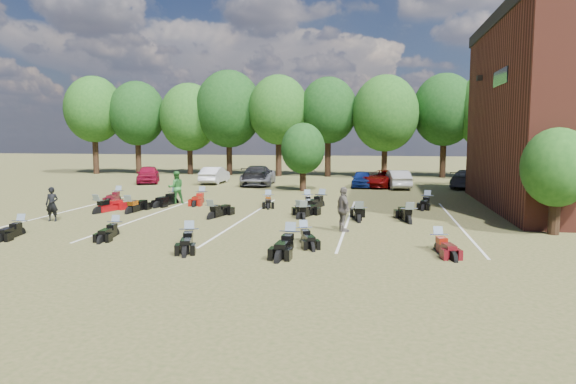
% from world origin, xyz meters
% --- Properties ---
extents(ground, '(160.00, 160.00, 0.00)m').
position_xyz_m(ground, '(0.00, 0.00, 0.00)').
color(ground, brown).
rests_on(ground, ground).
extents(car_0, '(3.20, 4.67, 1.48)m').
position_xyz_m(car_0, '(-15.83, 19.39, 0.74)').
color(car_0, maroon).
rests_on(car_0, ground).
extents(car_1, '(1.52, 4.25, 1.40)m').
position_xyz_m(car_1, '(-10.16, 20.01, 0.70)').
color(car_1, '#B3B3B8').
rests_on(car_1, ground).
extents(car_2, '(2.93, 5.47, 1.46)m').
position_xyz_m(car_2, '(-6.18, 19.06, 0.73)').
color(car_2, gray).
rests_on(car_2, ground).
extents(car_3, '(2.71, 5.69, 1.60)m').
position_xyz_m(car_3, '(-6.24, 19.36, 0.80)').
color(car_3, black).
rests_on(car_3, ground).
extents(car_4, '(1.57, 3.77, 1.28)m').
position_xyz_m(car_4, '(2.15, 19.01, 0.64)').
color(car_4, navy).
rests_on(car_4, ground).
extents(car_5, '(2.08, 4.38, 1.39)m').
position_xyz_m(car_5, '(4.85, 18.52, 0.69)').
color(car_5, '#B6B6B1').
rests_on(car_5, ground).
extents(car_6, '(3.93, 5.23, 1.32)m').
position_xyz_m(car_6, '(3.79, 19.32, 0.66)').
color(car_6, '#630605').
rests_on(car_6, ground).
extents(car_7, '(3.49, 5.27, 1.42)m').
position_xyz_m(car_7, '(10.15, 19.65, 0.71)').
color(car_7, '#3B3B41').
rests_on(car_7, ground).
extents(person_black, '(0.65, 0.48, 1.63)m').
position_xyz_m(person_black, '(-11.76, 0.39, 0.81)').
color(person_black, black).
rests_on(person_black, ground).
extents(person_green, '(1.19, 1.11, 1.95)m').
position_xyz_m(person_green, '(-8.38, 7.27, 0.97)').
color(person_green, '#286B2A').
rests_on(person_green, ground).
extents(person_grey, '(0.93, 1.21, 1.91)m').
position_xyz_m(person_grey, '(1.97, 0.08, 0.95)').
color(person_grey, '#5B544E').
rests_on(person_grey, ground).
extents(motorcycle_0, '(1.00, 2.18, 1.17)m').
position_xyz_m(motorcycle_0, '(-11.00, -2.83, 0.00)').
color(motorcycle_0, black).
rests_on(motorcycle_0, ground).
extents(motorcycle_1, '(0.92, 2.11, 1.14)m').
position_xyz_m(motorcycle_1, '(-7.10, -2.30, 0.00)').
color(motorcycle_1, black).
rests_on(motorcycle_1, ground).
extents(motorcycle_2, '(1.30, 2.39, 1.27)m').
position_xyz_m(motorcycle_2, '(-3.43, -3.64, 0.00)').
color(motorcycle_2, black).
rests_on(motorcycle_2, ground).
extents(motorcycle_3, '(0.88, 2.45, 1.35)m').
position_xyz_m(motorcycle_3, '(0.33, -3.65, 0.00)').
color(motorcycle_3, black).
rests_on(motorcycle_3, ground).
extents(motorcycle_4, '(1.31, 2.15, 1.14)m').
position_xyz_m(motorcycle_4, '(0.63, -2.24, 0.00)').
color(motorcycle_4, black).
rests_on(motorcycle_4, ground).
extents(motorcycle_6, '(1.08, 2.19, 1.17)m').
position_xyz_m(motorcycle_6, '(5.52, -2.86, 0.00)').
color(motorcycle_6, '#4F0B11').
rests_on(motorcycle_6, ground).
extents(motorcycle_7, '(1.36, 2.63, 1.40)m').
position_xyz_m(motorcycle_7, '(-10.92, 2.97, 0.00)').
color(motorcycle_7, maroon).
rests_on(motorcycle_7, ground).
extents(motorcycle_8, '(0.89, 2.46, 1.35)m').
position_xyz_m(motorcycle_8, '(-9.33, 3.25, 0.00)').
color(motorcycle_8, black).
rests_on(motorcycle_8, ground).
extents(motorcycle_9, '(1.27, 2.46, 1.31)m').
position_xyz_m(motorcycle_9, '(-4.58, 2.36, 0.00)').
color(motorcycle_9, black).
rests_on(motorcycle_9, ground).
extents(motorcycle_10, '(1.43, 2.43, 1.29)m').
position_xyz_m(motorcycle_10, '(-0.33, 3.13, 0.00)').
color(motorcycle_10, black).
rests_on(motorcycle_10, ground).
extents(motorcycle_11, '(1.00, 2.53, 1.38)m').
position_xyz_m(motorcycle_11, '(2.53, 2.68, 0.00)').
color(motorcycle_11, black).
rests_on(motorcycle_11, ground).
extents(motorcycle_12, '(1.39, 2.42, 1.28)m').
position_xyz_m(motorcycle_12, '(-0.16, 2.99, 0.00)').
color(motorcycle_12, black).
rests_on(motorcycle_12, ground).
extents(motorcycle_13, '(1.18, 2.59, 1.39)m').
position_xyz_m(motorcycle_13, '(4.82, 2.70, 0.00)').
color(motorcycle_13, black).
rests_on(motorcycle_13, ground).
extents(motorcycle_14, '(1.03, 2.34, 1.26)m').
position_xyz_m(motorcycle_14, '(-12.53, 8.07, 0.00)').
color(motorcycle_14, '#450912').
rests_on(motorcycle_14, ground).
extents(motorcycle_15, '(0.99, 2.48, 1.35)m').
position_xyz_m(motorcycle_15, '(-7.07, 8.03, 0.00)').
color(motorcycle_15, maroon).
rests_on(motorcycle_15, ground).
extents(motorcycle_16, '(1.19, 2.61, 1.40)m').
position_xyz_m(motorcycle_16, '(-8.51, 7.26, 0.00)').
color(motorcycle_16, black).
rests_on(motorcycle_16, ground).
extents(motorcycle_17, '(1.14, 2.29, 1.22)m').
position_xyz_m(motorcycle_17, '(-2.89, 7.63, 0.00)').
color(motorcycle_17, black).
rests_on(motorcycle_17, ground).
extents(motorcycle_18, '(1.10, 2.27, 1.22)m').
position_xyz_m(motorcycle_18, '(-0.66, 8.18, 0.00)').
color(motorcycle_18, black).
rests_on(motorcycle_18, ground).
extents(motorcycle_19, '(1.46, 2.61, 1.39)m').
position_xyz_m(motorcycle_19, '(0.22, 7.57, 0.00)').
color(motorcycle_19, black).
rests_on(motorcycle_19, ground).
extents(motorcycle_20, '(1.21, 2.40, 1.28)m').
position_xyz_m(motorcycle_20, '(6.16, 8.58, 0.00)').
color(motorcycle_20, black).
rests_on(motorcycle_20, ground).
extents(tree_line, '(56.00, 6.00, 9.79)m').
position_xyz_m(tree_line, '(-1.00, 29.00, 6.31)').
color(tree_line, black).
rests_on(tree_line, ground).
extents(young_tree_near_building, '(2.80, 2.80, 4.16)m').
position_xyz_m(young_tree_near_building, '(10.50, 1.00, 2.75)').
color(young_tree_near_building, black).
rests_on(young_tree_near_building, ground).
extents(young_tree_midfield, '(3.20, 3.20, 4.70)m').
position_xyz_m(young_tree_midfield, '(-2.00, 15.50, 3.09)').
color(young_tree_midfield, black).
rests_on(young_tree_midfield, ground).
extents(parking_lines, '(20.10, 14.00, 0.01)m').
position_xyz_m(parking_lines, '(-3.00, 3.00, 0.01)').
color(parking_lines, silver).
rests_on(parking_lines, ground).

